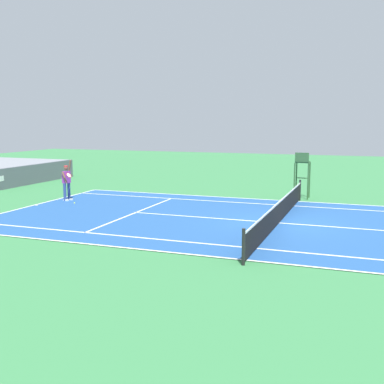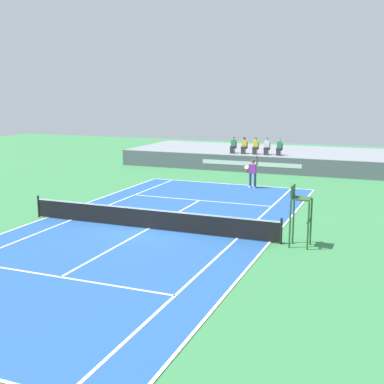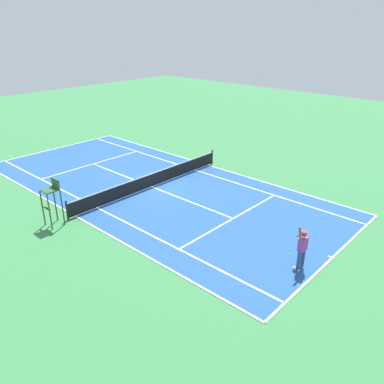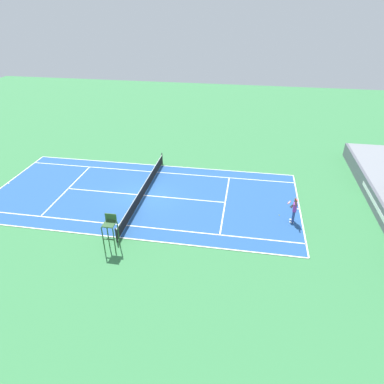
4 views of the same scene
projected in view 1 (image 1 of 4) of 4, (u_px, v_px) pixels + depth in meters
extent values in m
plane|color=#387F47|center=(279.00, 223.00, 19.15)|extent=(80.00, 80.00, 0.00)
cube|color=#235193|center=(279.00, 223.00, 19.15)|extent=(10.98, 23.78, 0.02)
cube|color=white|center=(34.00, 205.00, 23.19)|extent=(10.98, 0.10, 0.01)
cube|color=white|center=(247.00, 260.00, 14.05)|extent=(0.10, 23.78, 0.01)
cube|color=white|center=(298.00, 201.00, 24.24)|extent=(0.10, 23.78, 0.01)
cube|color=white|center=(257.00, 248.00, 15.33)|extent=(0.10, 23.78, 0.01)
cube|color=white|center=(294.00, 206.00, 22.96)|extent=(0.10, 23.78, 0.01)
cube|color=white|center=(136.00, 212.00, 21.32)|extent=(8.22, 0.10, 0.01)
cube|color=white|center=(279.00, 223.00, 19.14)|extent=(0.10, 12.80, 0.01)
cube|color=white|center=(36.00, 205.00, 23.16)|extent=(0.10, 0.20, 0.01)
cylinder|color=black|center=(243.00, 247.00, 13.55)|extent=(0.10, 0.10, 1.07)
cylinder|color=black|center=(300.00, 190.00, 24.58)|extent=(0.10, 0.10, 1.07)
cube|color=black|center=(280.00, 212.00, 19.08)|extent=(11.78, 0.02, 0.84)
cube|color=white|center=(280.00, 201.00, 19.01)|extent=(11.78, 0.03, 0.06)
cylinder|color=navy|center=(69.00, 191.00, 24.67)|extent=(0.15, 0.15, 0.92)
cylinder|color=navy|center=(65.00, 192.00, 24.38)|extent=(0.15, 0.15, 0.92)
cube|color=white|center=(70.00, 199.00, 24.71)|extent=(0.14, 0.29, 0.10)
cube|color=white|center=(66.00, 200.00, 24.42)|extent=(0.14, 0.29, 0.10)
cube|color=purple|center=(66.00, 177.00, 24.42)|extent=(0.42, 0.27, 0.60)
sphere|color=brown|center=(66.00, 168.00, 24.35)|extent=(0.22, 0.22, 0.22)
cylinder|color=red|center=(66.00, 166.00, 24.33)|extent=(0.21, 0.21, 0.06)
cylinder|color=brown|center=(70.00, 166.00, 24.55)|extent=(0.11, 0.22, 0.61)
cylinder|color=brown|center=(64.00, 177.00, 24.14)|extent=(0.12, 0.33, 0.56)
cylinder|color=black|center=(66.00, 180.00, 24.07)|extent=(0.05, 0.19, 0.25)
torus|color=red|center=(69.00, 175.00, 23.97)|extent=(0.32, 0.22, 0.26)
cylinder|color=silver|center=(69.00, 175.00, 23.97)|extent=(0.28, 0.18, 0.22)
sphere|color=#D1E533|center=(74.00, 203.00, 23.69)|extent=(0.07, 0.07, 0.07)
cylinder|color=#2D562D|center=(296.00, 179.00, 25.67)|extent=(0.07, 0.07, 1.90)
cylinder|color=#2D562D|center=(310.00, 180.00, 25.43)|extent=(0.07, 0.07, 1.90)
cylinder|color=#2D562D|center=(294.00, 181.00, 25.02)|extent=(0.07, 0.07, 1.90)
cylinder|color=#2D562D|center=(308.00, 182.00, 24.78)|extent=(0.07, 0.07, 1.90)
cube|color=#2D562D|center=(303.00, 162.00, 25.08)|extent=(0.70, 0.70, 0.06)
cube|color=#2D562D|center=(302.00, 157.00, 24.71)|extent=(0.06, 0.70, 0.48)
cube|color=#2D562D|center=(303.00, 178.00, 25.50)|extent=(0.10, 0.70, 0.04)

